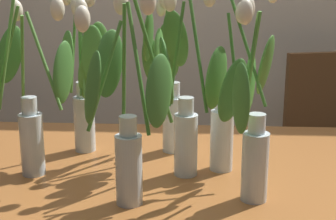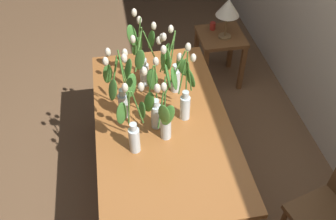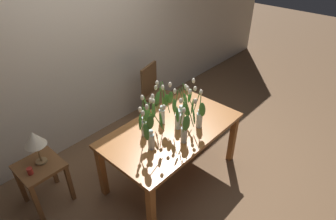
{
  "view_description": "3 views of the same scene",
  "coord_description": "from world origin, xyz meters",
  "px_view_note": "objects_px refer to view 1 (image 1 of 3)",
  "views": [
    {
      "loc": [
        0.08,
        -1.44,
        1.31
      ],
      "look_at": [
        -0.01,
        -0.03,
        0.93
      ],
      "focal_mm": 54.78,
      "sensor_mm": 36.0,
      "label": 1
    },
    {
      "loc": [
        1.72,
        -0.26,
        2.52
      ],
      "look_at": [
        0.05,
        0.03,
        0.87
      ],
      "focal_mm": 39.3,
      "sensor_mm": 36.0,
      "label": 2
    },
    {
      "loc": [
        -1.91,
        -1.67,
        2.68
      ],
      "look_at": [
        -0.04,
        0.02,
        1.0
      ],
      "focal_mm": 30.24,
      "sensor_mm": 36.0,
      "label": 3
    }
  ],
  "objects_px": {
    "tulip_vase_0": "(250,136)",
    "tulip_vase_2": "(167,80)",
    "tulip_vase_3": "(186,115)",
    "tulip_vase_6": "(23,97)",
    "tulip_vase_4": "(85,86)",
    "tulip_vase_1": "(233,113)",
    "dining_chair": "(330,138)",
    "tulip_vase_5": "(130,116)",
    "dining_table": "(170,196)"
  },
  "relations": [
    {
      "from": "tulip_vase_5",
      "to": "dining_chair",
      "type": "bearing_deg",
      "value": 56.63
    },
    {
      "from": "tulip_vase_0",
      "to": "tulip_vase_5",
      "type": "distance_m",
      "value": 0.3
    },
    {
      "from": "dining_table",
      "to": "dining_chair",
      "type": "relative_size",
      "value": 1.72
    },
    {
      "from": "tulip_vase_0",
      "to": "tulip_vase_6",
      "type": "distance_m",
      "value": 0.63
    },
    {
      "from": "dining_table",
      "to": "tulip_vase_6",
      "type": "distance_m",
      "value": 0.53
    },
    {
      "from": "tulip_vase_0",
      "to": "dining_chair",
      "type": "distance_m",
      "value": 1.36
    },
    {
      "from": "tulip_vase_4",
      "to": "dining_chair",
      "type": "distance_m",
      "value": 1.41
    },
    {
      "from": "tulip_vase_1",
      "to": "tulip_vase_2",
      "type": "bearing_deg",
      "value": 144.48
    },
    {
      "from": "dining_table",
      "to": "tulip_vase_4",
      "type": "distance_m",
      "value": 0.43
    },
    {
      "from": "tulip_vase_3",
      "to": "tulip_vase_5",
      "type": "relative_size",
      "value": 0.93
    },
    {
      "from": "tulip_vase_3",
      "to": "tulip_vase_4",
      "type": "distance_m",
      "value": 0.36
    },
    {
      "from": "tulip_vase_2",
      "to": "tulip_vase_3",
      "type": "relative_size",
      "value": 1.08
    },
    {
      "from": "tulip_vase_1",
      "to": "tulip_vase_2",
      "type": "xyz_separation_m",
      "value": [
        -0.2,
        0.14,
        0.06
      ]
    },
    {
      "from": "tulip_vase_5",
      "to": "tulip_vase_6",
      "type": "xyz_separation_m",
      "value": [
        -0.32,
        0.17,
        -0.0
      ]
    },
    {
      "from": "tulip_vase_3",
      "to": "tulip_vase_5",
      "type": "height_order",
      "value": "tulip_vase_5"
    },
    {
      "from": "dining_table",
      "to": "tulip_vase_1",
      "type": "xyz_separation_m",
      "value": [
        0.18,
        -0.0,
        0.27
      ]
    },
    {
      "from": "tulip_vase_3",
      "to": "tulip_vase_6",
      "type": "height_order",
      "value": "tulip_vase_6"
    },
    {
      "from": "tulip_vase_3",
      "to": "tulip_vase_6",
      "type": "relative_size",
      "value": 0.92
    },
    {
      "from": "dining_table",
      "to": "dining_chair",
      "type": "xyz_separation_m",
      "value": [
        0.73,
        0.99,
        -0.12
      ]
    },
    {
      "from": "tulip_vase_6",
      "to": "dining_chair",
      "type": "xyz_separation_m",
      "value": [
        1.14,
        1.06,
        -0.45
      ]
    },
    {
      "from": "dining_chair",
      "to": "tulip_vase_6",
      "type": "bearing_deg",
      "value": -136.98
    },
    {
      "from": "tulip_vase_0",
      "to": "tulip_vase_2",
      "type": "distance_m",
      "value": 0.42
    },
    {
      "from": "tulip_vase_2",
      "to": "tulip_vase_4",
      "type": "height_order",
      "value": "tulip_vase_2"
    },
    {
      "from": "tulip_vase_4",
      "to": "dining_table",
      "type": "bearing_deg",
      "value": -20.83
    },
    {
      "from": "tulip_vase_5",
      "to": "tulip_vase_3",
      "type": "bearing_deg",
      "value": 55.91
    },
    {
      "from": "tulip_vase_0",
      "to": "tulip_vase_4",
      "type": "relative_size",
      "value": 0.96
    },
    {
      "from": "tulip_vase_0",
      "to": "tulip_vase_6",
      "type": "height_order",
      "value": "tulip_vase_6"
    },
    {
      "from": "tulip_vase_4",
      "to": "tulip_vase_5",
      "type": "bearing_deg",
      "value": -61.86
    },
    {
      "from": "tulip_vase_2",
      "to": "dining_chair",
      "type": "relative_size",
      "value": 0.63
    },
    {
      "from": "tulip_vase_2",
      "to": "dining_chair",
      "type": "bearing_deg",
      "value": 48.72
    },
    {
      "from": "tulip_vase_3",
      "to": "tulip_vase_4",
      "type": "height_order",
      "value": "tulip_vase_3"
    },
    {
      "from": "tulip_vase_2",
      "to": "tulip_vase_4",
      "type": "distance_m",
      "value": 0.26
    },
    {
      "from": "tulip_vase_3",
      "to": "dining_chair",
      "type": "distance_m",
      "value": 1.31
    },
    {
      "from": "tulip_vase_1",
      "to": "dining_chair",
      "type": "bearing_deg",
      "value": 61.01
    },
    {
      "from": "tulip_vase_2",
      "to": "tulip_vase_3",
      "type": "bearing_deg",
      "value": -71.35
    },
    {
      "from": "tulip_vase_1",
      "to": "dining_chair",
      "type": "distance_m",
      "value": 1.2
    },
    {
      "from": "dining_table",
      "to": "tulip_vase_1",
      "type": "bearing_deg",
      "value": -1.53
    },
    {
      "from": "tulip_vase_0",
      "to": "tulip_vase_3",
      "type": "xyz_separation_m",
      "value": [
        -0.16,
        0.15,
        0.01
      ]
    },
    {
      "from": "tulip_vase_0",
      "to": "dining_chair",
      "type": "relative_size",
      "value": 0.55
    },
    {
      "from": "tulip_vase_5",
      "to": "tulip_vase_1",
      "type": "bearing_deg",
      "value": 42.73
    },
    {
      "from": "dining_chair",
      "to": "tulip_vase_4",
      "type": "bearing_deg",
      "value": -138.63
    },
    {
      "from": "tulip_vase_6",
      "to": "tulip_vase_0",
      "type": "bearing_deg",
      "value": -11.86
    },
    {
      "from": "tulip_vase_1",
      "to": "tulip_vase_4",
      "type": "bearing_deg",
      "value": 166.52
    },
    {
      "from": "tulip_vase_0",
      "to": "tulip_vase_5",
      "type": "xyz_separation_m",
      "value": [
        -0.29,
        -0.05,
        0.06
      ]
    },
    {
      "from": "tulip_vase_1",
      "to": "tulip_vase_4",
      "type": "distance_m",
      "value": 0.47
    },
    {
      "from": "tulip_vase_1",
      "to": "tulip_vase_6",
      "type": "bearing_deg",
      "value": -173.25
    },
    {
      "from": "dining_table",
      "to": "tulip_vase_1",
      "type": "distance_m",
      "value": 0.32
    },
    {
      "from": "tulip_vase_4",
      "to": "tulip_vase_0",
      "type": "bearing_deg",
      "value": -32.52
    },
    {
      "from": "tulip_vase_0",
      "to": "tulip_vase_5",
      "type": "bearing_deg",
      "value": -171.29
    },
    {
      "from": "tulip_vase_1",
      "to": "tulip_vase_6",
      "type": "distance_m",
      "value": 0.6
    }
  ]
}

